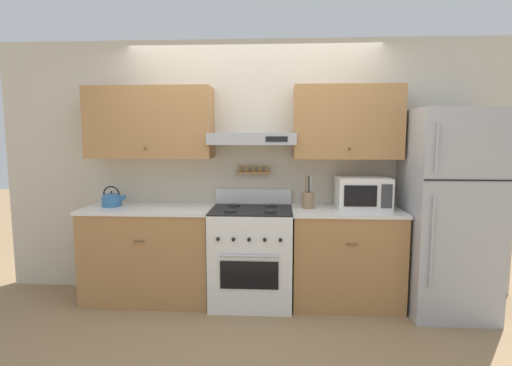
# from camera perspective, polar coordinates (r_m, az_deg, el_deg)

# --- Properties ---
(ground_plane) EXTENTS (16.00, 16.00, 0.00)m
(ground_plane) POSITION_cam_1_polar(r_m,az_deg,el_deg) (3.80, -0.93, -18.25)
(ground_plane) COLOR #937551
(wall_back) EXTENTS (5.20, 0.46, 2.55)m
(wall_back) POSITION_cam_1_polar(r_m,az_deg,el_deg) (4.02, -1.00, 4.19)
(wall_back) COLOR beige
(wall_back) RESTS_ON ground_plane
(counter_left) EXTENTS (1.24, 0.61, 0.92)m
(counter_left) POSITION_cam_1_polar(r_m,az_deg,el_deg) (4.11, -14.90, -9.65)
(counter_left) COLOR #AD7A47
(counter_left) RESTS_ON ground_plane
(counter_right) EXTENTS (1.03, 0.61, 0.92)m
(counter_right) POSITION_cam_1_polar(r_m,az_deg,el_deg) (3.97, 12.67, -10.19)
(counter_right) COLOR #AD7A47
(counter_right) RESTS_ON ground_plane
(stove_range) EXTENTS (0.76, 0.66, 1.07)m
(stove_range) POSITION_cam_1_polar(r_m,az_deg,el_deg) (3.89, -0.63, -10.29)
(stove_range) COLOR white
(stove_range) RESTS_ON ground_plane
(refrigerator) EXTENTS (0.72, 0.77, 1.84)m
(refrigerator) POSITION_cam_1_polar(r_m,az_deg,el_deg) (4.02, 25.69, -3.75)
(refrigerator) COLOR #ADAFB5
(refrigerator) RESTS_ON ground_plane
(tea_kettle) EXTENTS (0.24, 0.19, 0.20)m
(tea_kettle) POSITION_cam_1_polar(r_m,az_deg,el_deg) (4.16, -19.90, -2.18)
(tea_kettle) COLOR teal
(tea_kettle) RESTS_ON counter_left
(microwave) EXTENTS (0.48, 0.40, 0.30)m
(microwave) POSITION_cam_1_polar(r_m,az_deg,el_deg) (3.91, 14.97, -1.37)
(microwave) COLOR white
(microwave) RESTS_ON counter_right
(utensil_crock) EXTENTS (0.11, 0.11, 0.31)m
(utensil_crock) POSITION_cam_1_polar(r_m,az_deg,el_deg) (3.83, 7.43, -2.37)
(utensil_crock) COLOR #8E7051
(utensil_crock) RESTS_ON counter_right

